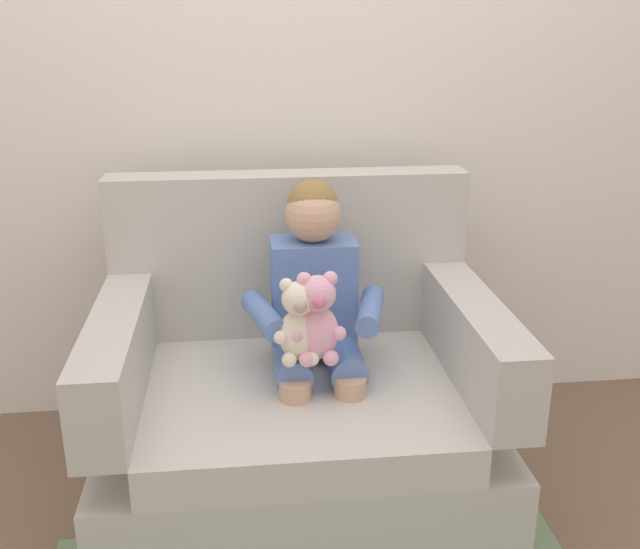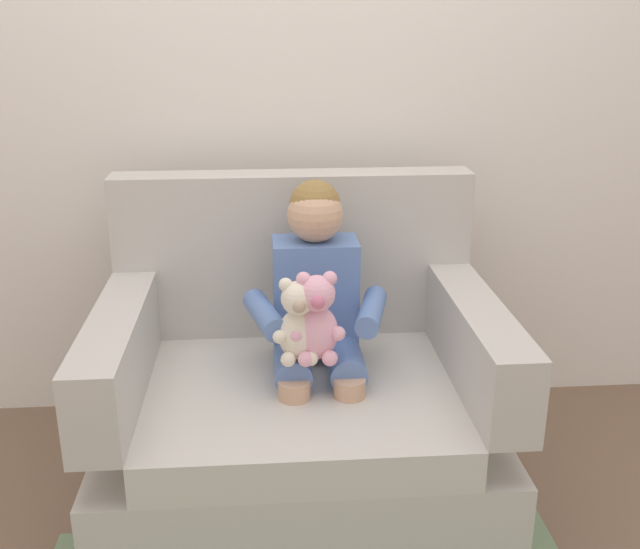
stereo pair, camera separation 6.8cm
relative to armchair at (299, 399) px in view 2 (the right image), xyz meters
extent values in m
plane|color=brown|center=(0.00, -0.05, -0.31)|extent=(8.00, 8.00, 0.00)
cube|color=silver|center=(0.00, 0.62, 0.99)|extent=(6.00, 0.10, 2.60)
cube|color=#BCB7AD|center=(0.00, -0.05, -0.16)|extent=(1.19, 0.90, 0.28)
cube|color=beige|center=(0.00, -0.12, 0.04)|extent=(0.91, 0.76, 0.12)
cube|color=#BCB7AD|center=(0.00, 0.33, 0.38)|extent=(1.19, 0.14, 0.55)
cube|color=#BCB7AD|center=(-0.52, -0.12, 0.22)|extent=(0.14, 0.76, 0.25)
cube|color=#BCB7AD|center=(0.52, -0.12, 0.22)|extent=(0.14, 0.76, 0.25)
cube|color=#597AB7|center=(0.06, 0.09, 0.32)|extent=(0.26, 0.16, 0.34)
sphere|color=tan|center=(0.06, 0.09, 0.57)|extent=(0.17, 0.17, 0.17)
sphere|color=olive|center=(0.06, 0.10, 0.60)|extent=(0.16, 0.16, 0.16)
cylinder|color=#597AB7|center=(-0.02, -0.04, 0.15)|extent=(0.11, 0.26, 0.11)
cylinder|color=tan|center=(-0.02, -0.17, 0.00)|extent=(0.09, 0.09, 0.30)
cylinder|color=#597AB7|center=(0.14, -0.04, 0.15)|extent=(0.11, 0.26, 0.11)
cylinder|color=tan|center=(0.14, -0.17, 0.00)|extent=(0.09, 0.09, 0.30)
cylinder|color=#597AB7|center=(-0.10, -0.03, 0.30)|extent=(0.13, 0.27, 0.07)
cylinder|color=#597AB7|center=(0.22, -0.03, 0.30)|extent=(0.13, 0.27, 0.07)
ellipsoid|color=#EAA8BC|center=(0.04, -0.14, 0.29)|extent=(0.12, 0.10, 0.16)
sphere|color=#EAA8BC|center=(0.04, -0.15, 0.41)|extent=(0.10, 0.10, 0.10)
sphere|color=#CC6684|center=(0.04, -0.20, 0.40)|extent=(0.04, 0.04, 0.04)
sphere|color=#EAA8BC|center=(0.01, -0.15, 0.45)|extent=(0.04, 0.04, 0.04)
sphere|color=#EAA8BC|center=(-0.01, -0.17, 0.30)|extent=(0.04, 0.04, 0.04)
sphere|color=#EAA8BC|center=(0.01, -0.19, 0.23)|extent=(0.05, 0.05, 0.05)
sphere|color=#EAA8BC|center=(0.08, -0.15, 0.45)|extent=(0.04, 0.04, 0.04)
sphere|color=#EAA8BC|center=(0.10, -0.17, 0.30)|extent=(0.04, 0.04, 0.04)
sphere|color=#EAA8BC|center=(0.08, -0.19, 0.23)|extent=(0.05, 0.05, 0.05)
ellipsoid|color=silver|center=(-0.01, -0.14, 0.28)|extent=(0.12, 0.10, 0.15)
sphere|color=silver|center=(-0.01, -0.15, 0.40)|extent=(0.10, 0.10, 0.10)
sphere|color=tan|center=(-0.01, -0.19, 0.39)|extent=(0.04, 0.04, 0.04)
sphere|color=silver|center=(-0.04, -0.14, 0.44)|extent=(0.04, 0.04, 0.04)
sphere|color=silver|center=(-0.06, -0.17, 0.29)|extent=(0.04, 0.04, 0.04)
sphere|color=silver|center=(-0.04, -0.18, 0.23)|extent=(0.04, 0.04, 0.04)
sphere|color=silver|center=(0.03, -0.14, 0.44)|extent=(0.04, 0.04, 0.04)
sphere|color=silver|center=(0.05, -0.17, 0.29)|extent=(0.04, 0.04, 0.04)
sphere|color=silver|center=(0.02, -0.18, 0.23)|extent=(0.04, 0.04, 0.04)
camera|label=1|loc=(-0.16, -2.06, 1.15)|focal=41.51mm
camera|label=2|loc=(-0.10, -2.06, 1.15)|focal=41.51mm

